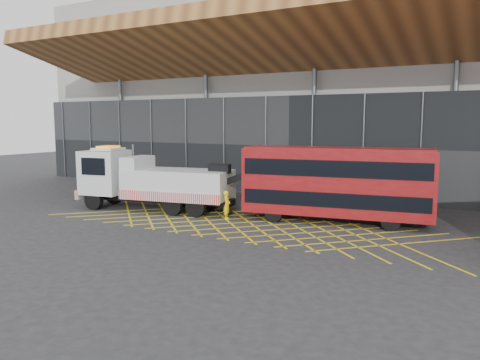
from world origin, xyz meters
The scene contains 6 objects.
ground_plane centered at (0.00, 0.00, 0.00)m, with size 120.00×120.00×0.00m, color #272629.
road_markings centered at (4.00, 0.00, 0.01)m, with size 24.76×7.16×0.01m.
construction_building centered at (1.92, 18.40, 8.98)m, with size 55.00×23.97×18.00m.
recovery_truck centered at (-3.72, 1.00, 2.02)m, with size 12.58×4.76×4.36m.
bus_towed centered at (8.52, 3.20, 2.48)m, with size 11.23×4.25×4.47m.
worker centered at (2.41, 0.89, 0.88)m, with size 0.64×0.42×1.76m, color yellow.
Camera 1 is at (16.86, -23.35, 6.01)m, focal length 35.00 mm.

